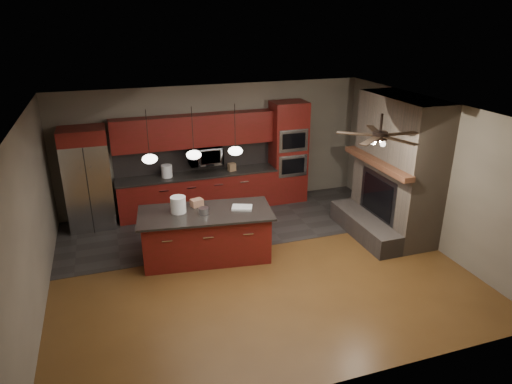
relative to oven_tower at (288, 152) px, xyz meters
name	(u,v)px	position (x,y,z in m)	size (l,w,h in m)	color
ground	(256,265)	(-1.70, -2.69, -1.19)	(7.00, 7.00, 0.00)	brown
ceiling	(256,111)	(-1.70, -2.69, 1.61)	(7.00, 6.00, 0.02)	white
back_wall	(214,147)	(-1.70, 0.31, 0.21)	(7.00, 0.02, 2.80)	gray
right_wall	(428,172)	(1.80, -2.69, 0.21)	(0.02, 6.00, 2.80)	gray
left_wall	(31,221)	(-5.20, -2.69, 0.21)	(0.02, 6.00, 2.80)	gray
slate_tile_patch	(230,224)	(-1.70, -0.89, -1.19)	(7.00, 2.40, 0.01)	#2C2A28
fireplace_column	(395,173)	(1.34, -2.29, 0.11)	(1.30, 2.10, 2.80)	#746453
back_cabinetry	(197,173)	(-2.18, 0.05, -0.30)	(3.59, 0.64, 2.20)	maroon
oven_tower	(288,152)	(0.00, 0.00, 0.00)	(0.80, 0.63, 2.38)	maroon
microwave	(205,155)	(-1.98, 0.06, 0.11)	(0.73, 0.41, 0.50)	silver
refrigerator	(88,179)	(-4.47, -0.07, -0.12)	(0.92, 0.75, 2.13)	silver
kitchen_island	(206,235)	(-2.47, -2.14, -0.73)	(2.52, 1.39, 0.92)	maroon
white_bucket	(178,205)	(-2.93, -2.00, -0.12)	(0.27, 0.27, 0.30)	white
paint_can	(204,211)	(-2.52, -2.22, -0.21)	(0.18, 0.18, 0.12)	#A4A3A8
paint_tray	(242,208)	(-1.80, -2.20, -0.25)	(0.36, 0.25, 0.04)	white
cardboard_box	(197,203)	(-2.56, -1.83, -0.20)	(0.21, 0.16, 0.14)	#A47254
counter_bucket	(167,171)	(-2.85, 0.01, -0.16)	(0.24, 0.24, 0.27)	white
counter_box	(232,167)	(-1.39, -0.04, -0.20)	(0.16, 0.13, 0.18)	#8D6A48
pendant_left	(150,159)	(-3.35, -1.99, 0.77)	(0.26, 0.26, 0.92)	black
pendant_center	(194,155)	(-2.60, -1.99, 0.77)	(0.26, 0.26, 0.92)	black
pendant_right	(235,151)	(-1.85, -1.99, 0.77)	(0.26, 0.26, 0.92)	black
ceiling_fan	(380,135)	(0.10, -3.49, 1.27)	(1.27, 1.33, 0.41)	black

